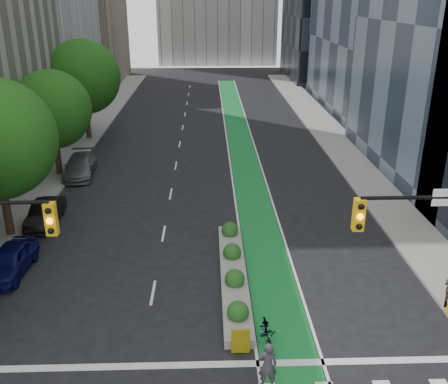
{
  "coord_description": "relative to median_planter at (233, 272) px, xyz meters",
  "views": [
    {
      "loc": [
        0.09,
        -13.37,
        12.58
      ],
      "look_at": [
        0.87,
        10.69,
        3.0
      ],
      "focal_mm": 40.0,
      "sensor_mm": 36.0,
      "label": 1
    }
  ],
  "objects": [
    {
      "name": "sidewalk_left",
      "position": [
        -13.0,
        17.96,
        -0.3
      ],
      "size": [
        3.6,
        90.0,
        0.15
      ],
      "primitive_type": "cube",
      "color": "gray",
      "rests_on": "ground"
    },
    {
      "name": "bicycle",
      "position": [
        1.04,
        -4.84,
        0.19
      ],
      "size": [
        0.79,
        2.16,
        1.13
      ],
      "primitive_type": "imported",
      "rotation": [
        0.0,
        0.0,
        0.02
      ],
      "color": "gray",
      "rests_on": "ground"
    },
    {
      "name": "parked_car_left_near",
      "position": [
        -10.68,
        0.89,
        0.33
      ],
      "size": [
        1.82,
        4.19,
        1.41
      ],
      "primitive_type": "imported",
      "rotation": [
        0.0,
        0.0,
        -0.04
      ],
      "color": "#0C0D4B",
      "rests_on": "ground"
    },
    {
      "name": "cyclist",
      "position": [
        0.8,
        -6.98,
        0.53
      ],
      "size": [
        0.67,
        0.45,
        1.8
      ],
      "primitive_type": "imported",
      "rotation": [
        0.0,
        0.0,
        3.18
      ],
      "color": "#322E37",
      "rests_on": "ground"
    },
    {
      "name": "tree_far",
      "position": [
        -12.2,
        24.96,
        5.32
      ],
      "size": [
        6.6,
        6.6,
        9.0
      ],
      "color": "black",
      "rests_on": "ground"
    },
    {
      "name": "parked_car_left_mid",
      "position": [
        -10.7,
        6.52,
        0.29
      ],
      "size": [
        1.43,
        4.04,
        1.33
      ],
      "primitive_type": "imported",
      "rotation": [
        0.0,
        0.0,
        -0.01
      ],
      "color": "black",
      "rests_on": "ground"
    },
    {
      "name": "sidewalk_right",
      "position": [
        10.6,
        17.96,
        -0.3
      ],
      "size": [
        3.6,
        90.0,
        0.15
      ],
      "primitive_type": "cube",
      "color": "gray",
      "rests_on": "ground"
    },
    {
      "name": "bike_lane_paint",
      "position": [
        1.8,
        22.96,
        -0.37
      ],
      "size": [
        2.2,
        70.0,
        0.01
      ],
      "primitive_type": "cube",
      "color": "#167D33",
      "rests_on": "ground"
    },
    {
      "name": "median_planter",
      "position": [
        0.0,
        0.0,
        0.0
      ],
      "size": [
        1.2,
        10.26,
        1.1
      ],
      "color": "gray",
      "rests_on": "ground"
    },
    {
      "name": "parked_car_left_far",
      "position": [
        -10.66,
        14.9,
        0.36
      ],
      "size": [
        2.53,
        5.25,
        1.47
      ],
      "primitive_type": "imported",
      "rotation": [
        0.0,
        0.0,
        0.09
      ],
      "color": "slate",
      "rests_on": "ground"
    },
    {
      "name": "tree_midfar",
      "position": [
        -12.2,
        14.96,
        4.57
      ],
      "size": [
        5.6,
        5.6,
        7.76
      ],
      "color": "black",
      "rests_on": "ground"
    }
  ]
}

